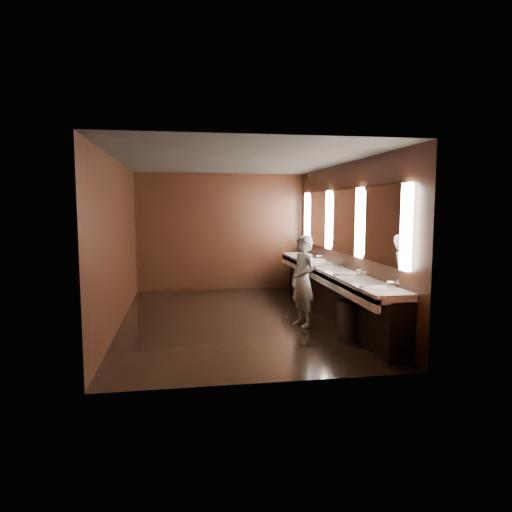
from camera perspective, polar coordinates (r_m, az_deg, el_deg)
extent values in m
plane|color=black|center=(8.27, -2.53, -7.91)|extent=(6.00, 6.00, 0.00)
cube|color=#2D2D2B|center=(8.06, -2.63, 11.78)|extent=(4.00, 6.00, 0.02)
cube|color=black|center=(11.03, -4.41, 2.99)|extent=(4.00, 0.02, 2.80)
cube|color=black|center=(5.09, 1.37, -0.77)|extent=(4.00, 0.02, 2.80)
cube|color=black|center=(8.06, -16.85, 1.55)|extent=(0.02, 6.00, 2.80)
cube|color=black|center=(8.51, 10.92, 1.94)|extent=(0.02, 6.00, 2.80)
cube|color=black|center=(8.58, 9.65, -4.70)|extent=(0.36, 5.40, 0.81)
cube|color=white|center=(8.48, 9.10, -1.78)|extent=(0.55, 5.40, 0.12)
cube|color=white|center=(8.42, 7.50, -2.36)|extent=(0.06, 5.40, 0.18)
cylinder|color=silver|center=(6.51, 16.78, -3.14)|extent=(0.18, 0.04, 0.04)
cylinder|color=silver|center=(7.50, 13.10, -1.82)|extent=(0.18, 0.04, 0.04)
cylinder|color=silver|center=(8.52, 10.29, -0.81)|extent=(0.18, 0.04, 0.04)
cylinder|color=silver|center=(9.56, 8.09, -0.02)|extent=(0.18, 0.04, 0.04)
cylinder|color=silver|center=(10.61, 6.32, 0.62)|extent=(0.18, 0.04, 0.04)
cube|color=white|center=(6.29, 18.29, 3.45)|extent=(0.06, 0.22, 1.15)
cube|color=white|center=(7.01, 15.38, 3.80)|extent=(0.03, 1.32, 1.15)
cube|color=white|center=(7.74, 12.81, 4.08)|extent=(0.06, 0.23, 1.15)
cube|color=white|center=(8.49, 10.87, 4.30)|extent=(0.03, 1.32, 1.15)
cube|color=white|center=(9.24, 9.08, 4.48)|extent=(0.06, 0.23, 1.15)
cube|color=white|center=(10.01, 7.71, 4.63)|extent=(0.03, 1.32, 1.15)
cube|color=white|center=(10.77, 6.39, 4.76)|extent=(0.06, 0.22, 1.15)
imported|color=#8EA9D3|center=(7.71, 5.89, -3.11)|extent=(0.52, 0.65, 1.54)
cylinder|color=black|center=(7.19, 11.54, -7.78)|extent=(0.39, 0.39, 0.59)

